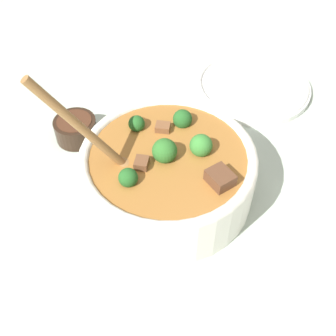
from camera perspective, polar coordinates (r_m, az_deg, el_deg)
The scene contains 4 objects.
ground_plane at distance 0.67m, azimuth -0.00°, elevation -3.33°, with size 4.00×4.00×0.00m, color #ADBCAD.
stew_bowl at distance 0.63m, azimuth -0.02°, elevation -0.31°, with size 0.26×0.29×0.24m.
condiment_bowl at distance 0.76m, azimuth -12.40°, elevation 5.28°, with size 0.07×0.07×0.04m.
empty_plate at distance 0.87m, azimuth 11.28°, elevation 10.92°, with size 0.23×0.23×0.02m.
Camera 1 is at (-0.37, 0.20, 0.52)m, focal length 45.00 mm.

